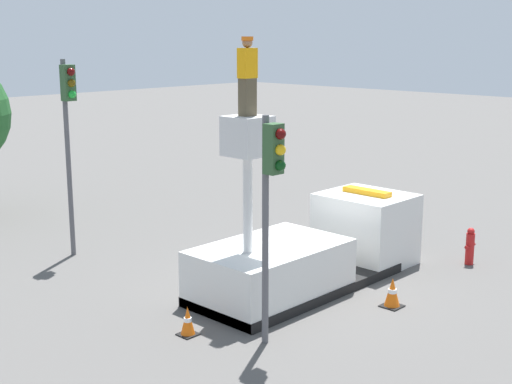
% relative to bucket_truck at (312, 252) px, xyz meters
% --- Properties ---
extents(ground_plane, '(120.00, 120.00, 0.00)m').
position_rel_bucket_truck_xyz_m(ground_plane, '(-0.56, 0.00, -0.83)').
color(ground_plane, '#565451').
extents(bucket_truck, '(6.94, 2.44, 4.55)m').
position_rel_bucket_truck_xyz_m(bucket_truck, '(0.00, 0.00, 0.00)').
color(bucket_truck, black).
rests_on(bucket_truck, ground).
extents(worker, '(0.40, 0.26, 1.75)m').
position_rel_bucket_truck_xyz_m(worker, '(-2.38, 0.00, 4.60)').
color(worker, brown).
rests_on(worker, bucket_truck).
extents(traffic_light_pole, '(0.34, 0.57, 4.79)m').
position_rel_bucket_truck_xyz_m(traffic_light_pole, '(-3.55, -1.80, 2.56)').
color(traffic_light_pole, '#515156').
rests_on(traffic_light_pole, ground).
extents(traffic_light_across, '(0.34, 0.57, 5.69)m').
position_rel_bucket_truck_xyz_m(traffic_light_across, '(-2.97, 6.49, 3.18)').
color(traffic_light_across, '#515156').
rests_on(traffic_light_across, ground).
extents(fire_hydrant, '(0.48, 0.24, 1.06)m').
position_rel_bucket_truck_xyz_m(fire_hydrant, '(4.28, -2.23, -0.31)').
color(fire_hydrant, red).
rests_on(fire_hydrant, ground).
extents(traffic_cone_rear, '(0.39, 0.39, 0.65)m').
position_rel_bucket_truck_xyz_m(traffic_cone_rear, '(-4.44, -0.20, -0.53)').
color(traffic_cone_rear, black).
rests_on(traffic_cone_rear, ground).
extents(traffic_cone_curbside, '(0.47, 0.47, 0.72)m').
position_rel_bucket_truck_xyz_m(traffic_cone_curbside, '(0.01, -2.46, -0.49)').
color(traffic_cone_curbside, black).
rests_on(traffic_cone_curbside, ground).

